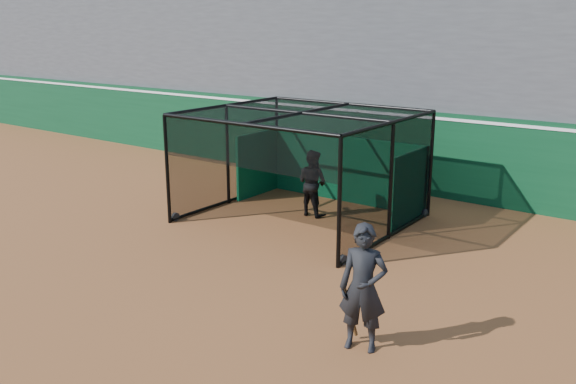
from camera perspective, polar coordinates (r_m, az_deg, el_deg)
The scene contains 6 objects.
ground at distance 12.43m, azimuth -6.00°, elevation -8.11°, with size 120.00×120.00×0.00m, color brown.
outfield_wall at distance 18.92m, azimuth 11.48°, elevation 3.90°, with size 50.00×0.50×2.50m.
grandstand at distance 22.06m, azimuth 16.23°, elevation 13.53°, with size 50.00×7.85×8.95m.
batting_cage at distance 15.73m, azimuth 1.31°, elevation 2.34°, with size 5.20×4.65×2.80m.
batter at distance 16.21m, azimuth 2.28°, elevation 0.86°, with size 0.86×0.67×1.78m, color black.
on_deck_player at distance 9.55m, azimuth 7.04°, elevation -8.92°, with size 0.86×0.69×2.05m.
Camera 1 is at (7.77, -8.37, 4.91)m, focal length 38.00 mm.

